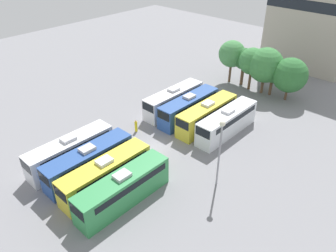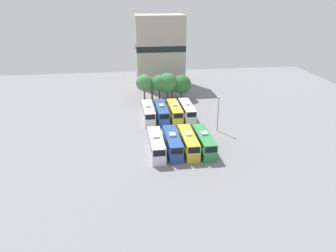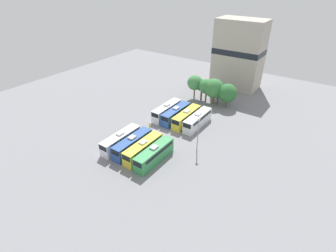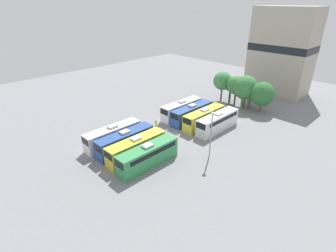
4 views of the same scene
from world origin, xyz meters
The scene contains 18 objects.
ground_plane centered at (0.00, 0.00, 0.00)m, with size 117.76×117.76×0.00m, color gray.
bus_0 centered at (-4.69, -8.84, 1.80)m, with size 2.48×10.48×3.62m.
bus_1 centered at (-1.57, -8.51, 1.80)m, with size 2.48×10.48×3.62m.
bus_2 centered at (1.47, -8.56, 1.80)m, with size 2.48×10.48×3.62m.
bus_3 centered at (4.48, -8.76, 1.80)m, with size 2.48×10.48×3.62m.
bus_4 centered at (-4.65, 8.65, 1.80)m, with size 2.48×10.48×3.62m.
bus_5 centered at (-1.57, 8.46, 1.80)m, with size 2.48×10.48×3.62m.
bus_6 centered at (1.60, 8.54, 1.80)m, with size 2.48×10.48×3.62m.
bus_7 centered at (4.68, 8.78, 1.80)m, with size 2.48×10.48×3.62m.
worker_person centered at (-4.41, 0.86, 0.81)m, with size 0.36×0.36×1.75m.
light_pole centered at (9.63, -0.20, 5.34)m, with size 0.60×0.60×7.88m.
tree_0 centered at (-4.49, 23.07, 5.06)m, with size 4.52×4.52×7.34m.
tree_1 centered at (-2.34, 23.56, 4.56)m, with size 3.58×3.58×6.41m.
tree_2 centered at (-0.36, 22.75, 4.90)m, with size 4.37×4.37×7.11m.
tree_3 centered at (1.92, 22.98, 4.80)m, with size 5.56×5.56×7.59m.
tree_4 centered at (3.27, 23.25, 4.04)m, with size 3.66×3.66×5.91m.
tree_5 centered at (5.95, 23.32, 4.17)m, with size 5.35×5.35×6.85m.
depot_building centered at (1.84, 39.55, 10.91)m, with size 15.07×8.73×21.66m.
Camera 2 is at (-10.27, -63.86, 28.50)m, focal length 35.00 mm.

